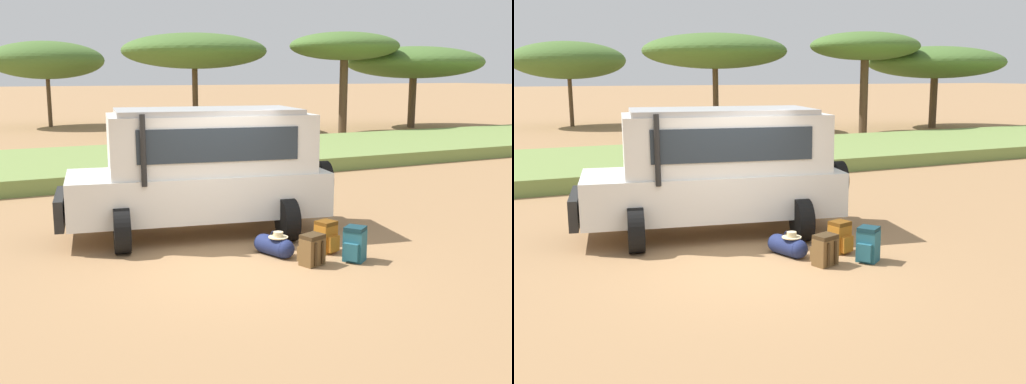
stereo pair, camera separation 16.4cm
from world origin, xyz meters
The scene contains 11 objects.
ground_plane centered at (0.00, 0.00, 0.00)m, with size 320.00×320.00×0.00m, color #9E754C.
grass_bank centered at (0.00, 10.93, 0.22)m, with size 120.00×7.00×0.44m.
safari_vehicle centered at (0.23, 2.18, 1.29)m, with size 5.47×3.30×2.44m.
backpack_beside_front_wheel centered at (1.69, 0.01, 0.27)m, with size 0.39×0.44×0.56m.
backpack_cluster_center centered at (1.85, -0.63, 0.29)m, with size 0.47×0.45×0.59m.
backpack_near_rear_wheel centered at (1.09, -0.49, 0.25)m, with size 0.44×0.44×0.52m.
duffel_bag_low_black_case centered at (0.78, 0.25, 0.17)m, with size 0.50×0.83×0.44m.
acacia_tree_far_left centered at (0.73, 29.06, 3.89)m, with size 6.67×5.80×5.00m.
acacia_tree_left_mid centered at (7.45, 22.30, 4.29)m, with size 7.69×7.91×5.23m.
acacia_tree_centre_back centered at (14.25, 18.19, 4.48)m, with size 5.90×5.22×5.24m.
acacia_tree_right_mid centered at (19.77, 19.24, 3.74)m, with size 7.97×7.63×4.66m.
Camera 1 is at (-3.84, -8.59, 3.08)m, focal length 42.00 mm.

